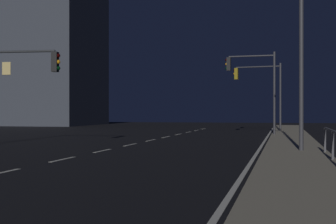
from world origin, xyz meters
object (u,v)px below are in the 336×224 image
Objects in this scene: building_distant at (6,8)px; traffic_light_far_left at (260,84)px; traffic_light_far_right at (10,75)px; street_lamp_far_end at (299,37)px; traffic_light_near_left at (254,77)px.

traffic_light_far_left is at bearing -26.71° from building_distant.
traffic_light_far_right is 22.59m from traffic_light_far_left.
traffic_light_far_right is 13.57m from street_lamp_far_end.
street_lamp_far_end is 0.26× the size of building_distant.
traffic_light_near_left is 42.39m from building_distant.
traffic_light_far_left is (0.16, 6.00, -0.13)m from traffic_light_near_left.
traffic_light_far_left is at bearing 88.51° from traffic_light_near_left.
traffic_light_near_left is 6.00m from traffic_light_far_left.
traffic_light_far_right is (-10.83, -13.74, -0.68)m from traffic_light_near_left.
traffic_light_near_left is 14.19m from street_lamp_far_end.
street_lamp_far_end is (2.51, -19.92, 0.80)m from traffic_light_far_left.
street_lamp_far_end reaches higher than traffic_light_near_left.
traffic_light_far_right is at bearing -119.11° from traffic_light_far_left.
street_lamp_far_end is at bearing -79.14° from traffic_light_near_left.
traffic_light_far_left is 0.18× the size of building_distant.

